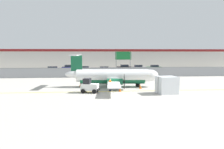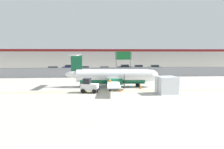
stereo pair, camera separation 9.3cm
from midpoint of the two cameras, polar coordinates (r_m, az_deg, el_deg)
name	(u,v)px [view 2 (the right image)]	position (r m, az deg, el deg)	size (l,w,h in m)	color
ground_plane	(116,91)	(27.21, 1.36, -4.81)	(140.00, 140.00, 0.01)	#ADA89E
perimeter_fence	(109,72)	(42.86, -0.82, 0.72)	(98.00, 0.10, 2.10)	gray
parking_lot_strip	(106,72)	(54.39, -1.60, 0.76)	(98.00, 17.00, 0.12)	#38383A
background_building	(104,58)	(72.64, -2.36, 4.65)	(91.00, 8.10, 6.50)	beige
commuter_airplane	(114,76)	(30.55, 0.71, -0.57)	(14.38, 16.07, 4.92)	white
baggage_tug	(89,86)	(26.38, -6.42, -3.33)	(2.53, 1.84, 1.88)	silver
ground_crew_worker	(110,84)	(27.18, -0.48, -2.79)	(0.44, 0.54, 1.70)	#191E4C
cargo_container	(167,85)	(26.52, 15.47, -2.92)	(2.64, 2.30, 2.20)	silver
traffic_cone_near_left	(140,86)	(29.48, 8.21, -3.41)	(0.36, 0.36, 0.64)	orange
traffic_cone_near_right	(120,89)	(27.06, 2.35, -4.21)	(0.36, 0.36, 0.64)	orange
traffic_cone_far_left	(80,84)	(31.78, -8.92, -2.73)	(0.36, 0.36, 0.64)	orange
traffic_cone_far_right	(140,85)	(31.25, 7.95, -2.86)	(0.36, 0.36, 0.64)	orange
parked_car_0	(53,69)	(54.57, -16.36, 1.41)	(4.26, 2.12, 1.58)	slate
parked_car_1	(70,68)	(60.37, -12.00, 1.96)	(4.24, 2.09, 1.58)	navy
parked_car_2	(85,69)	(53.70, -7.61, 1.53)	(4.35, 2.34, 1.58)	silver
parked_car_3	(104,70)	(51.87, -2.26, 1.42)	(4.24, 2.07, 1.58)	silver
parked_car_4	(124,67)	(60.31, 3.61, 2.08)	(4.30, 2.22, 1.58)	black
parked_car_5	(139,68)	(59.15, 7.74, 1.96)	(4.24, 2.09, 1.58)	gray
parked_car_6	(154,68)	(59.94, 12.06, 1.93)	(4.35, 2.34, 1.58)	#19662D
highway_sign	(123,58)	(45.00, 3.35, 4.83)	(3.60, 0.14, 5.50)	slate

